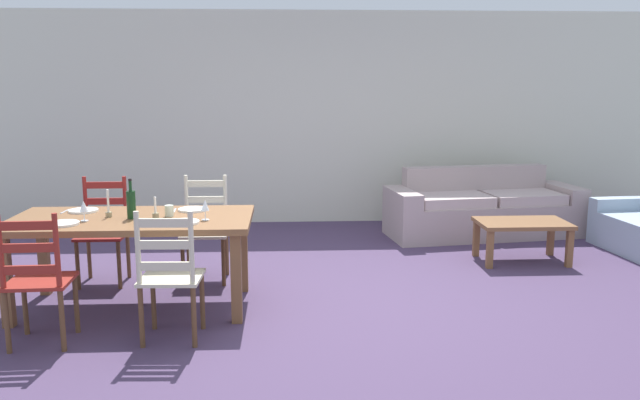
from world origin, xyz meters
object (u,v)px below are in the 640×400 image
at_px(dining_chair_near_left, 37,279).
at_px(dining_chair_far_left, 104,231).
at_px(wine_glass_near_left, 84,207).
at_px(couch, 482,210).
at_px(coffee_table, 522,227).
at_px(dining_chair_near_right, 170,276).
at_px(wine_bottle, 131,204).
at_px(dining_chair_far_right, 205,229).
at_px(coffee_cup_primary, 169,211).
at_px(dining_table, 132,228).
at_px(wine_glass_near_right, 205,206).

distance_m(dining_chair_near_left, dining_chair_far_left, 1.47).
xyz_separation_m(wine_glass_near_left, couch, (3.90, 2.54, -0.57)).
height_order(dining_chair_near_left, coffee_table, dining_chair_near_left).
height_order(dining_chair_near_right, wine_glass_near_left, dining_chair_near_right).
bearing_deg(wine_bottle, dining_chair_far_right, 60.05).
distance_m(dining_chair_near_right, coffee_cup_primary, 0.81).
xyz_separation_m(dining_table, wine_glass_near_right, (0.60, -0.14, 0.20)).
bearing_deg(dining_chair_far_left, wine_bottle, -59.94).
bearing_deg(coffee_table, dining_chair_far_left, -173.40).
distance_m(wine_glass_near_right, couch, 3.95).
distance_m(dining_chair_far_left, coffee_table, 4.08).
bearing_deg(wine_glass_near_left, dining_table, 21.91).
relative_size(dining_table, dining_chair_far_left, 1.98).
relative_size(wine_bottle, wine_glass_near_right, 1.96).
height_order(dining_chair_near_left, wine_glass_near_left, dining_chair_near_left).
bearing_deg(coffee_table, wine_glass_near_left, -161.51).
xyz_separation_m(dining_chair_far_right, wine_glass_near_left, (-0.81, -0.89, 0.38)).
height_order(dining_chair_far_right, couch, dining_chair_far_right).
bearing_deg(wine_bottle, wine_glass_near_left, -167.07).
xyz_separation_m(dining_chair_far_right, wine_bottle, (-0.47, -0.81, 0.39)).
distance_m(dining_chair_near_right, dining_chair_far_left, 1.67).
bearing_deg(dining_chair_far_right, dining_table, -122.57).
xyz_separation_m(dining_chair_far_left, couch, (4.01, 1.68, -0.19)).
bearing_deg(dining_chair_far_right, coffee_cup_primary, -104.20).
height_order(dining_chair_far_left, dining_chair_far_right, same).
xyz_separation_m(dining_chair_far_left, wine_bottle, (0.45, -0.77, 0.39)).
height_order(wine_bottle, wine_glass_near_left, wine_bottle).
height_order(dining_chair_near_left, dining_chair_near_right, same).
xyz_separation_m(dining_chair_far_left, wine_glass_near_right, (1.03, -0.86, 0.38)).
bearing_deg(coffee_table, coffee_cup_primary, -160.61).
relative_size(dining_chair_far_left, coffee_table, 1.07).
bearing_deg(coffee_table, dining_chair_near_right, -149.32).
xyz_separation_m(dining_table, dining_chair_far_left, (-0.43, 0.72, -0.19)).
height_order(wine_glass_near_right, couch, wine_glass_near_right).
distance_m(dining_chair_far_right, wine_bottle, 1.01).
height_order(couch, coffee_table, couch).
height_order(dining_chair_far_left, coffee_table, dining_chair_far_left).
distance_m(wine_bottle, coffee_table, 3.85).
relative_size(dining_chair_far_left, coffee_cup_primary, 10.67).
xyz_separation_m(coffee_cup_primary, coffee_table, (3.33, 1.17, -0.44)).
height_order(dining_table, dining_chair_far_right, dining_chair_far_right).
height_order(dining_chair_near_right, coffee_table, dining_chair_near_right).
xyz_separation_m(dining_chair_near_left, wine_glass_near_left, (0.15, 0.62, 0.38)).
xyz_separation_m(wine_glass_near_right, coffee_cup_primary, (-0.31, 0.16, -0.07)).
distance_m(dining_chair_near_left, coffee_table, 4.54).
bearing_deg(wine_glass_near_right, dining_table, 166.77).
xyz_separation_m(dining_chair_near_right, wine_bottle, (-0.40, 0.66, 0.39)).
xyz_separation_m(dining_chair_near_left, dining_chair_far_left, (0.04, 1.47, 0.00)).
relative_size(dining_chair_near_left, dining_chair_far_right, 1.00).
height_order(dining_table, coffee_cup_primary, coffee_cup_primary).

